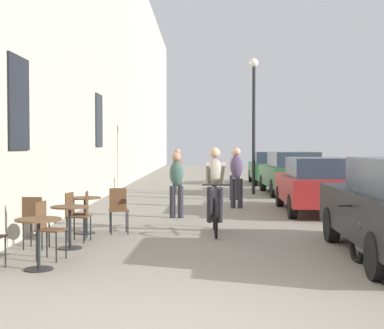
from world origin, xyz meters
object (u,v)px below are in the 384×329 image
Objects in this scene: pedestrian_near at (177,181)px; pedestrian_far at (235,171)px; cafe_chair_mid_toward_street at (75,213)px; cafe_table_near at (38,233)px; cafe_chair_far_toward_wall at (118,207)px; parked_car_second at (316,184)px; parked_car_third at (291,172)px; pedestrian_mid at (237,174)px; cyclist_on_bicycle at (215,192)px; pedestrian_furthest at (177,168)px; cafe_chair_mid_toward_wall at (35,219)px; cafe_table_far at (85,207)px; cafe_chair_near_toward_street at (47,226)px; cafe_chair_far_toward_street at (81,212)px; cafe_table_mid at (70,218)px; parked_car_fourth at (270,167)px; parked_motorcycle at (372,243)px; street_lamp at (254,108)px.

pedestrian_far reaches higher than pedestrian_near.
cafe_chair_mid_toward_street is 8.57m from pedestrian_far.
cafe_chair_far_toward_wall is at bearing 79.32° from cafe_table_near.
parked_car_second is 5.60m from parked_car_third.
pedestrian_far is 0.38× the size of parked_car_third.
pedestrian_mid is (2.64, 4.50, 0.44)m from cafe_chair_far_toward_wall.
parked_car_second is at bearing -92.62° from parked_car_third.
pedestrian_furthest is at bearing 97.12° from cyclist_on_bicycle.
cafe_table_near is at bearing -127.80° from parked_car_second.
parked_car_third is (2.16, 2.18, -0.13)m from pedestrian_far.
cafe_chair_mid_toward_street is at bearing -98.01° from pedestrian_furthest.
pedestrian_far is at bearing 66.71° from cafe_chair_mid_toward_street.
cafe_chair_mid_toward_wall is at bearing -137.84° from parked_car_second.
cafe_chair_far_toward_wall is at bearing 6.42° from cafe_table_far.
cafe_table_far is 2.60m from cyclist_on_bicycle.
cafe_chair_far_toward_wall is (0.70, 2.64, 0.00)m from cafe_chair_near_toward_street.
pedestrian_furthest is at bearing 82.17° from cafe_chair_far_toward_street.
parked_car_second reaches higher than cafe_table_far.
cafe_chair_mid_toward_wall is at bearing -118.97° from cafe_chair_far_toward_street.
pedestrian_far is (0.09, 2.36, -0.03)m from pedestrian_mid.
parked_car_second is at bearing 51.31° from cyclist_on_bicycle.
cafe_chair_mid_toward_wall is at bearing -172.52° from cafe_table_mid.
cafe_chair_near_toward_street is at bearing -131.19° from parked_car_second.
cafe_table_near is 18.74m from parked_car_fourth.
parked_car_third reaches higher than cafe_table_near.
pedestrian_furthest reaches higher than cafe_table_mid.
cafe_chair_far_toward_wall reaches higher than parked_motorcycle.
cafe_table_mid is at bearing -83.95° from cafe_chair_mid_toward_street.
parked_motorcycle is (0.43, -12.52, -2.70)m from street_lamp.
cafe_table_mid is at bearing -116.94° from parked_car_third.
cafe_chair_far_toward_wall reaches higher than cafe_table_near.
parked_car_second reaches higher than cafe_chair_far_toward_street.
cafe_chair_mid_toward_wall is 0.51× the size of cyclist_on_bicycle.
cafe_chair_mid_toward_wall is 12.40m from parked_car_third.
cafe_chair_mid_toward_wall is 0.56× the size of pedestrian_near.
pedestrian_far reaches higher than cafe_chair_mid_toward_wall.
street_lamp is at bearing 78.83° from pedestrian_mid.
cyclist_on_bicycle is 0.42× the size of parked_car_fourth.
pedestrian_near is 4.81m from pedestrian_far.
parked_motorcycle is (4.64, -3.34, -0.12)m from cafe_table_far.
street_lamp is at bearing 70.10° from cafe_chair_near_toward_street.
cafe_chair_far_toward_street is 6.18m from pedestrian_mid.
cafe_table_mid is 0.81× the size of cafe_chair_far_toward_street.
street_lamp reaches higher than parked_car_third.
parked_car_fourth is at bearing 74.91° from pedestrian_far.
pedestrian_near reaches higher than cafe_chair_mid_toward_wall.
cafe_chair_far_toward_street is at bearing 74.93° from cafe_chair_mid_toward_street.
cafe_chair_far_toward_street is at bearing -161.72° from cyclist_on_bicycle.
pedestrian_furthest is at bearing 81.15° from cafe_table_far.
parked_car_second is (5.22, 4.21, 0.23)m from cafe_chair_far_toward_street.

